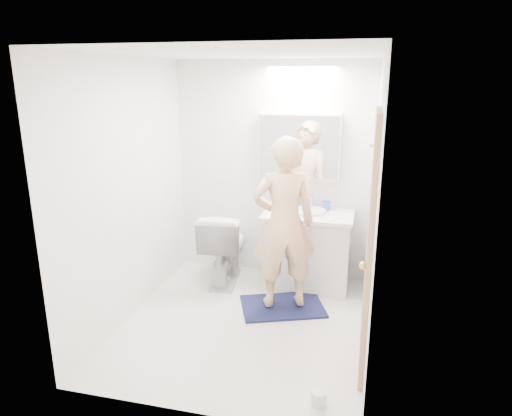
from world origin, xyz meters
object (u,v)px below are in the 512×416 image
(toilet_paper_roll, at_px, (319,398))
(medicine_cabinet, at_px, (299,146))
(soap_bottle_a, at_px, (286,198))
(toothbrush_cup, at_px, (326,206))
(person, at_px, (284,224))
(soap_bottle_b, at_px, (295,201))
(vanity_cabinet, at_px, (307,251))
(toilet, at_px, (224,246))

(toilet_paper_roll, bearing_deg, medicine_cabinet, 103.20)
(soap_bottle_a, height_order, toothbrush_cup, soap_bottle_a)
(person, height_order, toothbrush_cup, person)
(person, relative_size, soap_bottle_b, 10.78)
(soap_bottle_a, bearing_deg, medicine_cabinet, 25.33)
(soap_bottle_a, height_order, toilet_paper_roll, soap_bottle_a)
(vanity_cabinet, bearing_deg, toothbrush_cup, 43.27)
(toilet_paper_roll, bearing_deg, vanity_cabinet, 100.39)
(toilet, distance_m, person, 1.01)
(soap_bottle_a, bearing_deg, toilet, -157.37)
(soap_bottle_b, bearing_deg, toilet, -158.31)
(toilet, bearing_deg, toilet_paper_roll, 118.95)
(soap_bottle_a, bearing_deg, soap_bottle_b, 15.82)
(vanity_cabinet, relative_size, medicine_cabinet, 1.02)
(vanity_cabinet, height_order, medicine_cabinet, medicine_cabinet)
(toothbrush_cup, bearing_deg, toilet, -165.71)
(toilet, bearing_deg, medicine_cabinet, -162.94)
(medicine_cabinet, relative_size, soap_bottle_b, 5.70)
(soap_bottle_b, xyz_separation_m, toothbrush_cup, (0.34, -0.02, -0.03))
(soap_bottle_b, bearing_deg, toilet_paper_roll, -76.08)
(medicine_cabinet, bearing_deg, toothbrush_cup, -8.95)
(soap_bottle_a, bearing_deg, vanity_cabinet, -28.66)
(toothbrush_cup, distance_m, toilet_paper_roll, 2.24)
(soap_bottle_b, distance_m, toothbrush_cup, 0.34)
(vanity_cabinet, relative_size, person, 0.54)
(person, bearing_deg, toothbrush_cup, -134.37)
(vanity_cabinet, xyz_separation_m, toothbrush_cup, (0.17, 0.16, 0.48))
(person, relative_size, toilet_paper_roll, 15.13)
(soap_bottle_b, relative_size, toilet_paper_roll, 1.40)
(medicine_cabinet, relative_size, soap_bottle_a, 3.84)
(soap_bottle_b, height_order, toothbrush_cup, soap_bottle_b)
(person, height_order, soap_bottle_b, person)
(person, bearing_deg, vanity_cabinet, -125.68)
(soap_bottle_a, xyz_separation_m, toothbrush_cup, (0.44, 0.01, -0.07))
(vanity_cabinet, height_order, toilet, toilet)
(medicine_cabinet, xyz_separation_m, toothbrush_cup, (0.32, -0.05, -0.63))
(toilet, relative_size, toothbrush_cup, 7.73)
(medicine_cabinet, bearing_deg, vanity_cabinet, -54.89)
(vanity_cabinet, distance_m, soap_bottle_a, 0.63)
(medicine_cabinet, height_order, soap_bottle_a, medicine_cabinet)
(soap_bottle_a, bearing_deg, person, -80.90)
(toothbrush_cup, bearing_deg, soap_bottle_a, -178.71)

